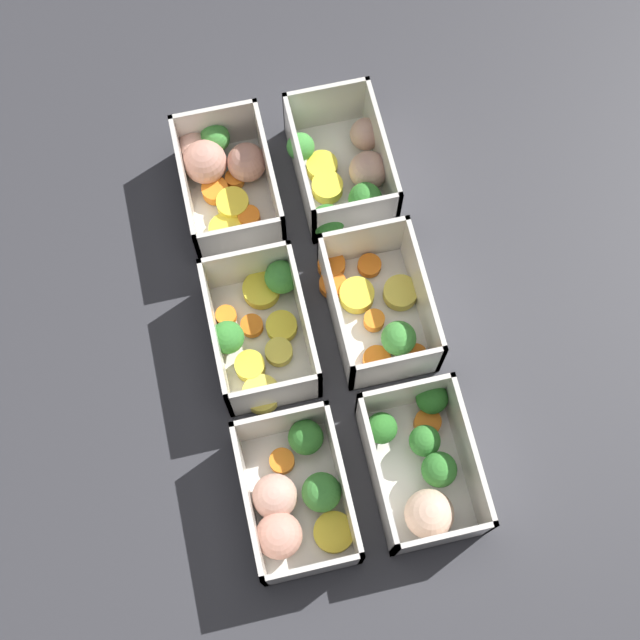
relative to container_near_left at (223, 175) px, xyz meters
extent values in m
plane|color=#38383D|center=(0.19, 0.07, -0.03)|extent=(4.00, 4.00, 0.00)
cube|color=silver|center=(0.02, 0.00, -0.02)|extent=(0.15, 0.10, 0.00)
cube|color=silver|center=(0.02, -0.04, 0.01)|extent=(0.15, 0.01, 0.07)
cube|color=silver|center=(0.02, 0.05, 0.01)|extent=(0.15, 0.00, 0.07)
cube|color=silver|center=(-0.05, 0.00, 0.01)|extent=(0.01, 0.10, 0.07)
cube|color=silver|center=(0.09, 0.00, 0.01)|extent=(0.01, 0.10, 0.07)
cylinder|color=yellow|center=(0.06, -0.01, -0.02)|extent=(0.05, 0.05, 0.01)
cylinder|color=orange|center=(0.00, 0.01, -0.02)|extent=(0.03, 0.03, 0.01)
sphere|color=#D19E8C|center=(-0.04, -0.03, 0.00)|extent=(0.05, 0.05, 0.04)
cylinder|color=yellow|center=(0.03, 0.00, -0.01)|extent=(0.04, 0.04, 0.02)
cylinder|color=orange|center=(0.01, -0.01, -0.01)|extent=(0.04, 0.04, 0.01)
cylinder|color=orange|center=(0.05, 0.02, -0.01)|extent=(0.03, 0.03, 0.02)
cylinder|color=orange|center=(0.08, 0.00, -0.02)|extent=(0.03, 0.03, 0.01)
sphere|color=tan|center=(-0.01, 0.03, 0.00)|extent=(0.06, 0.06, 0.04)
sphere|color=tan|center=(-0.02, -0.02, 0.00)|extent=(0.07, 0.07, 0.05)
cylinder|color=#519448|center=(-0.05, 0.00, -0.01)|extent=(0.01, 0.01, 0.01)
sphere|color=#42933D|center=(-0.05, 0.00, 0.00)|extent=(0.03, 0.03, 0.03)
cube|color=silver|center=(0.19, 0.00, -0.02)|extent=(0.15, 0.10, 0.00)
cube|color=silver|center=(0.19, -0.04, 0.01)|extent=(0.15, 0.01, 0.07)
cube|color=silver|center=(0.19, 0.05, 0.01)|extent=(0.15, 0.00, 0.07)
cube|color=silver|center=(0.12, 0.00, 0.01)|extent=(0.01, 0.10, 0.07)
cube|color=silver|center=(0.26, 0.00, 0.01)|extent=(0.01, 0.10, 0.07)
cylinder|color=yellow|center=(0.18, 0.03, -0.01)|extent=(0.04, 0.04, 0.01)
cylinder|color=#49883F|center=(0.19, -0.03, -0.01)|extent=(0.01, 0.01, 0.02)
sphere|color=#388433|center=(0.19, -0.03, 0.01)|extent=(0.03, 0.03, 0.03)
cylinder|color=yellow|center=(0.22, -0.01, -0.01)|extent=(0.03, 0.03, 0.02)
cylinder|color=orange|center=(0.16, -0.03, -0.02)|extent=(0.03, 0.03, 0.01)
cylinder|color=orange|center=(0.17, 0.00, -0.02)|extent=(0.03, 0.03, 0.01)
cylinder|color=#519448|center=(0.13, 0.04, -0.02)|extent=(0.01, 0.01, 0.01)
sphere|color=#42933D|center=(0.13, 0.04, 0.00)|extent=(0.04, 0.04, 0.04)
cylinder|color=#DBC647|center=(0.21, 0.02, -0.01)|extent=(0.04, 0.04, 0.01)
cylinder|color=yellow|center=(0.14, 0.01, -0.01)|extent=(0.04, 0.04, 0.01)
cylinder|color=#DBC647|center=(0.25, -0.01, -0.01)|extent=(0.04, 0.04, 0.02)
cube|color=silver|center=(0.36, 0.00, -0.02)|extent=(0.15, 0.10, 0.00)
cube|color=silver|center=(0.36, -0.04, 0.01)|extent=(0.15, 0.01, 0.07)
cube|color=silver|center=(0.36, 0.05, 0.01)|extent=(0.15, 0.00, 0.07)
cube|color=silver|center=(0.29, 0.00, 0.01)|extent=(0.01, 0.10, 0.07)
cube|color=silver|center=(0.43, 0.00, 0.01)|extent=(0.01, 0.10, 0.07)
cylinder|color=orange|center=(0.32, 0.00, -0.02)|extent=(0.03, 0.03, 0.01)
cylinder|color=yellow|center=(0.40, 0.03, -0.02)|extent=(0.05, 0.05, 0.01)
sphere|color=tan|center=(0.39, -0.02, 0.00)|extent=(0.05, 0.05, 0.05)
cylinder|color=#519448|center=(0.36, 0.03, -0.02)|extent=(0.01, 0.01, 0.01)
sphere|color=#42933D|center=(0.36, 0.03, 0.00)|extent=(0.04, 0.04, 0.04)
cylinder|color=#49883F|center=(0.30, 0.02, -0.02)|extent=(0.01, 0.01, 0.01)
sphere|color=#388433|center=(0.30, 0.02, 0.00)|extent=(0.04, 0.04, 0.04)
sphere|color=#D19E8C|center=(0.35, -0.02, 0.00)|extent=(0.05, 0.05, 0.04)
cube|color=silver|center=(0.02, 0.13, -0.02)|extent=(0.15, 0.10, 0.00)
cube|color=silver|center=(0.02, 0.08, 0.01)|extent=(0.15, 0.00, 0.07)
cube|color=silver|center=(0.02, 0.17, 0.01)|extent=(0.15, 0.01, 0.07)
cube|color=silver|center=(-0.05, 0.13, 0.01)|extent=(0.01, 0.10, 0.07)
cube|color=silver|center=(0.09, 0.13, 0.01)|extent=(0.01, 0.10, 0.07)
cylinder|color=#519448|center=(-0.01, 0.09, -0.02)|extent=(0.01, 0.01, 0.01)
sphere|color=#42933D|center=(-0.01, 0.09, 0.00)|extent=(0.03, 0.03, 0.03)
cylinder|color=#407A37|center=(0.08, 0.10, -0.02)|extent=(0.01, 0.01, 0.01)
sphere|color=#2D7228|center=(0.08, 0.10, 0.01)|extent=(0.04, 0.04, 0.04)
cylinder|color=yellow|center=(0.03, 0.11, -0.01)|extent=(0.04, 0.04, 0.02)
cylinder|color=yellow|center=(0.01, 0.11, -0.01)|extent=(0.04, 0.04, 0.02)
sphere|color=#D19E8C|center=(0.03, 0.16, 0.00)|extent=(0.05, 0.05, 0.04)
sphere|color=#D19E8C|center=(-0.02, 0.17, 0.00)|extent=(0.05, 0.05, 0.04)
cylinder|color=#49883F|center=(0.07, 0.14, -0.02)|extent=(0.01, 0.01, 0.01)
sphere|color=#388433|center=(0.07, 0.14, 0.00)|extent=(0.04, 0.04, 0.04)
cube|color=silver|center=(0.19, 0.13, -0.02)|extent=(0.15, 0.10, 0.00)
cube|color=silver|center=(0.19, 0.08, 0.01)|extent=(0.15, 0.00, 0.07)
cube|color=silver|center=(0.19, 0.17, 0.01)|extent=(0.15, 0.01, 0.07)
cube|color=silver|center=(0.12, 0.13, 0.01)|extent=(0.01, 0.10, 0.07)
cube|color=silver|center=(0.26, 0.13, 0.01)|extent=(0.01, 0.10, 0.07)
cylinder|color=orange|center=(0.13, 0.13, -0.02)|extent=(0.03, 0.03, 0.01)
cylinder|color=orange|center=(0.24, 0.16, -0.02)|extent=(0.03, 0.03, 0.01)
cylinder|color=orange|center=(0.15, 0.09, -0.01)|extent=(0.04, 0.04, 0.01)
cylinder|color=#DBC647|center=(0.17, 0.16, -0.01)|extent=(0.04, 0.04, 0.01)
cylinder|color=orange|center=(0.24, 0.11, -0.02)|extent=(0.04, 0.04, 0.01)
cylinder|color=orange|center=(0.20, 0.12, -0.01)|extent=(0.03, 0.03, 0.01)
cylinder|color=yellow|center=(0.16, 0.11, -0.01)|extent=(0.05, 0.05, 0.02)
cylinder|color=orange|center=(0.12, 0.09, -0.01)|extent=(0.04, 0.04, 0.01)
cylinder|color=#519448|center=(0.23, 0.14, -0.02)|extent=(0.01, 0.01, 0.01)
sphere|color=#42933D|center=(0.23, 0.14, 0.00)|extent=(0.04, 0.04, 0.04)
cube|color=silver|center=(0.36, 0.13, -0.02)|extent=(0.15, 0.10, 0.00)
cube|color=silver|center=(0.36, 0.08, 0.01)|extent=(0.15, 0.00, 0.07)
cube|color=silver|center=(0.36, 0.17, 0.01)|extent=(0.15, 0.01, 0.07)
cube|color=silver|center=(0.29, 0.13, 0.01)|extent=(0.01, 0.10, 0.07)
cube|color=silver|center=(0.43, 0.13, 0.01)|extent=(0.01, 0.10, 0.07)
cylinder|color=#49883F|center=(0.33, 0.14, -0.01)|extent=(0.01, 0.01, 0.01)
sphere|color=#388433|center=(0.33, 0.14, 0.01)|extent=(0.03, 0.03, 0.03)
cylinder|color=#49883F|center=(0.37, 0.14, -0.01)|extent=(0.01, 0.01, 0.02)
sphere|color=#388433|center=(0.37, 0.14, 0.01)|extent=(0.04, 0.04, 0.04)
sphere|color=beige|center=(0.40, 0.12, 0.00)|extent=(0.06, 0.06, 0.05)
cylinder|color=orange|center=(0.31, 0.15, -0.01)|extent=(0.04, 0.04, 0.01)
cylinder|color=#407A37|center=(0.29, 0.16, -0.02)|extent=(0.01, 0.01, 0.01)
sphere|color=#2D7228|center=(0.29, 0.16, 0.00)|extent=(0.03, 0.03, 0.03)
cylinder|color=#407A37|center=(0.31, 0.10, -0.01)|extent=(0.01, 0.01, 0.01)
sphere|color=#2D7228|center=(0.31, 0.10, 0.00)|extent=(0.03, 0.03, 0.03)
camera|label=1|loc=(0.49, 0.00, 0.87)|focal=50.00mm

